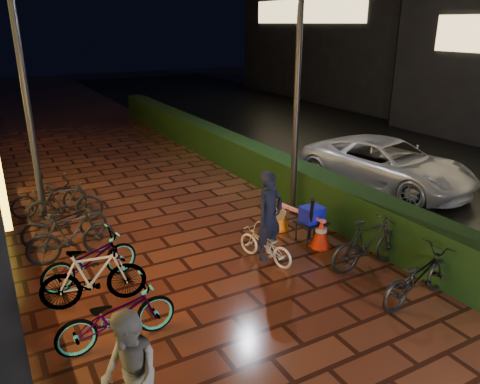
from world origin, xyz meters
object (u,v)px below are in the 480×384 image
traffic_barrier (300,224)px  cart_assembly (312,217)px  cyclist (267,230)px  van (387,164)px  bystander_person (130,375)px

traffic_barrier → cart_assembly: 0.40m
cyclist → cart_assembly: cyclist is taller
van → traffic_barrier: van is taller
cyclist → cart_assembly: size_ratio=1.63×
bystander_person → van: bystander_person is taller
cart_assembly → van: bearing=24.6°
van → cyclist: bearing=-170.1°
van → cart_assembly: size_ratio=4.27×
bystander_person → cart_assembly: size_ratio=1.36×
cyclist → cart_assembly: (1.27, 0.29, -0.10)m
cart_assembly → traffic_barrier: bearing=106.1°
van → traffic_barrier: bearing=-171.3°
cyclist → cart_assembly: 1.31m
traffic_barrier → cart_assembly: cart_assembly is taller
van → cart_assembly: van is taller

